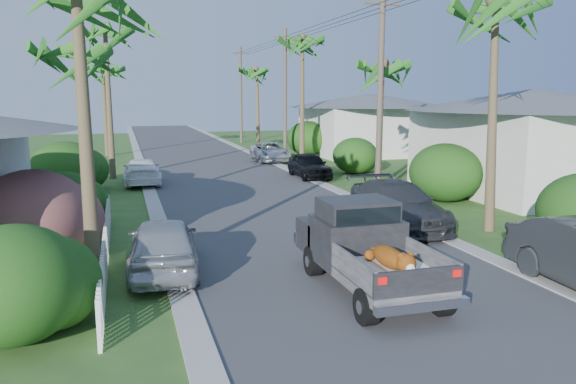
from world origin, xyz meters
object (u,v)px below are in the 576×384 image
object	(u,v)px
palm_r_c	(302,39)
house_right_far	(370,126)
utility_pole_b	(380,93)
utility_pole_d	(241,94)
parked_car_rd	(270,152)
house_right_near	(532,145)
parked_car_rm	(397,205)
parked_car_rf	(309,166)
parked_car_lf	(142,172)
parked_car_ln	(163,245)
palm_r_d	(257,70)
palm_l_d	(103,68)
utility_pole_c	(285,94)
pickup_truck	(361,245)
palm_l_b	(78,49)
palm_r_a	(500,3)
palm_r_b	(382,65)
palm_l_c	(105,29)

from	to	relation	value
palm_r_c	house_right_far	distance (m)	9.90
utility_pole_b	utility_pole_d	size ratio (longest dim) A/B	1.00
parked_car_rd	house_right_near	xyz separation A→B (m)	(8.67, -15.34, 1.57)
parked_car_rm	parked_car_rf	size ratio (longest dim) A/B	1.31
parked_car_lf	utility_pole_d	distance (m)	25.94
utility_pole_b	palm_r_c	bearing A→B (deg)	87.36
parked_car_ln	palm_r_d	distance (m)	37.82
palm_l_d	utility_pole_d	size ratio (longest dim) A/B	0.86
palm_r_d	house_right_far	bearing A→B (deg)	-56.98
parked_car_lf	utility_pole_c	size ratio (longest dim) A/B	0.50
pickup_truck	palm_l_b	xyz separation A→B (m)	(-6.71, 9.99, 5.14)
house_right_far	utility_pole_d	world-z (taller)	utility_pole_d
parked_car_rf	palm_r_a	size ratio (longest dim) A/B	0.46
parked_car_lf	utility_pole_d	xyz separation A→B (m)	(10.13, 23.55, 3.95)
parked_car_ln	palm_r_a	size ratio (longest dim) A/B	0.49
pickup_truck	palm_r_c	bearing A→B (deg)	75.31
parked_car_ln	house_right_far	bearing A→B (deg)	-120.32
parked_car_rd	parked_car_ln	xyz separation A→B (m)	(-8.89, -23.00, 0.09)
house_right_near	palm_l_b	bearing A→B (deg)	180.00
palm_r_b	parked_car_rm	bearing A→B (deg)	-111.21
palm_l_c	utility_pole_c	size ratio (longest dim) A/B	1.02
palm_l_d	utility_pole_d	xyz separation A→B (m)	(12.10, 9.00, -1.84)
palm_r_b	utility_pole_d	size ratio (longest dim) A/B	0.80
palm_l_b	house_right_far	distance (m)	27.06
pickup_truck	palm_r_a	xyz separation A→B (m)	(6.39, 3.99, 6.41)
parked_car_lf	house_right_far	size ratio (longest dim) A/B	0.50
palm_l_c	palm_r_c	bearing A→B (deg)	18.15
palm_r_d	house_right_near	world-z (taller)	palm_r_d
parked_car_rf	house_right_near	size ratio (longest dim) A/B	0.45
palm_r_a	palm_r_d	size ratio (longest dim) A/B	1.09
parked_car_rf	palm_r_b	world-z (taller)	palm_r_b
utility_pole_b	parked_car_rf	bearing A→B (deg)	100.91
parked_car_lf	house_right_near	xyz separation A→B (m)	(17.53, -7.45, 1.57)
pickup_truck	utility_pole_c	distance (m)	26.85
palm_l_b	palm_l_c	bearing A→B (deg)	85.43
parked_car_rm	parked_car_rf	world-z (taller)	parked_car_rm
palm_r_d	utility_pole_b	xyz separation A→B (m)	(-0.90, -27.00, -2.14)
parked_car_ln	palm_l_b	size ratio (longest dim) A/B	0.58
parked_car_lf	palm_r_b	distance (m)	13.10
palm_r_c	utility_pole_d	distance (m)	17.37
palm_l_c	palm_r_c	distance (m)	12.84
palm_l_c	house_right_near	size ratio (longest dim) A/B	1.02
palm_r_d	palm_l_c	bearing A→B (deg)	-124.78
parked_car_rd	palm_r_d	xyz separation A→B (m)	(2.17, 12.66, 6.09)
parked_car_lf	palm_l_d	bearing A→B (deg)	-81.55
palm_l_d	palm_r_d	bearing A→B (deg)	24.78
parked_car_rm	parked_car_rd	size ratio (longest dim) A/B	1.13
parked_car_rd	palm_r_d	distance (m)	14.21
pickup_truck	palm_l_c	world-z (taller)	palm_l_c
parked_car_ln	palm_r_d	bearing A→B (deg)	-103.17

